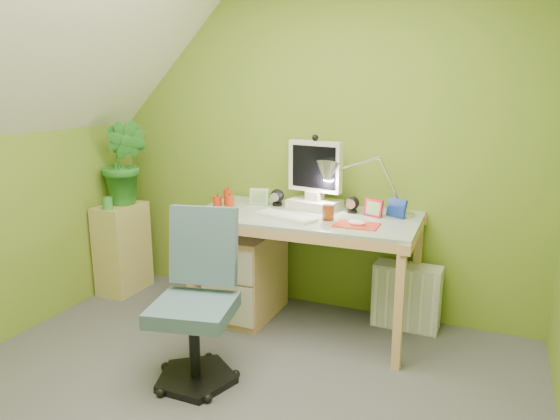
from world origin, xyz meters
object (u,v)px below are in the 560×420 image
at_px(desk_lamp, 382,172).
at_px(radiator, 407,296).
at_px(side_ledge, 123,248).
at_px(potted_plant, 125,163).
at_px(monitor, 315,172).
at_px(desk, 305,271).
at_px(task_chair, 193,309).

bearing_deg(desk_lamp, radiator, 6.77).
relative_size(desk_lamp, radiator, 1.28).
bearing_deg(side_ledge, desk_lamp, 4.86).
xyz_separation_m(potted_plant, radiator, (2.14, 0.18, -0.81)).
height_order(monitor, radiator, monitor).
bearing_deg(desk, radiator, 18.57).
distance_m(desk_lamp, side_ledge, 2.12).
distance_m(desk_lamp, task_chair, 1.46).
xyz_separation_m(potted_plant, task_chair, (1.19, -0.96, -0.59)).
xyz_separation_m(desk_lamp, side_ledge, (-1.99, -0.17, -0.71)).
relative_size(monitor, potted_plant, 0.78).
xyz_separation_m(desk_lamp, radiator, (0.20, 0.06, -0.84)).
distance_m(desk_lamp, radiator, 0.87).
height_order(monitor, side_ledge, monitor).
bearing_deg(potted_plant, monitor, 4.54).
bearing_deg(task_chair, desk_lamp, 42.94).
relative_size(side_ledge, task_chair, 0.81).
relative_size(desk, task_chair, 1.68).
distance_m(desk, side_ledge, 1.54).
xyz_separation_m(monitor, potted_plant, (-1.50, -0.12, -0.01)).
height_order(desk, monitor, monitor).
xyz_separation_m(desk, radiator, (0.65, 0.24, -0.17)).
distance_m(side_ledge, task_chair, 1.53).
height_order(monitor, potted_plant, potted_plant).
relative_size(monitor, radiator, 1.16).
height_order(desk, side_ledge, desk).
bearing_deg(side_ledge, radiator, 5.91).
height_order(potted_plant, radiator, potted_plant).
height_order(monitor, desk_lamp, desk_lamp).
relative_size(desk_lamp, task_chair, 0.65).
distance_m(monitor, task_chair, 1.27).
xyz_separation_m(desk, task_chair, (-0.31, -0.89, 0.04)).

